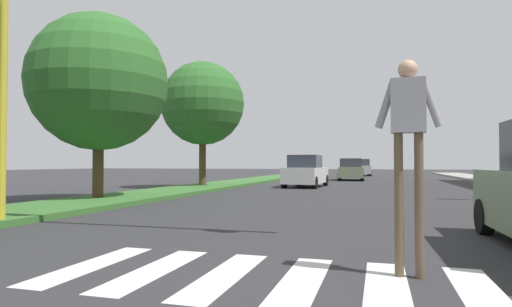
% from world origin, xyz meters
% --- Properties ---
extents(ground_plane, '(140.00, 140.00, 0.00)m').
position_xyz_m(ground_plane, '(0.00, 30.00, 0.00)').
color(ground_plane, '#2D2D30').
extents(crosswalk, '(5.85, 2.20, 0.01)m').
position_xyz_m(crosswalk, '(0.00, 7.27, 0.00)').
color(crosswalk, silver).
rests_on(crosswalk, ground_plane).
extents(median_strip, '(2.95, 64.00, 0.15)m').
position_xyz_m(median_strip, '(-7.84, 28.00, 0.07)').
color(median_strip, '#386B2D').
rests_on(median_strip, ground_plane).
extents(tree_mid, '(4.66, 4.66, 6.24)m').
position_xyz_m(tree_mid, '(-8.34, 15.01, 4.06)').
color(tree_mid, '#4C3823').
rests_on(tree_mid, median_strip).
extents(tree_far, '(4.39, 4.39, 6.51)m').
position_xyz_m(tree_far, '(-8.09, 23.36, 4.45)').
color(tree_far, '#4C3823').
rests_on(tree_far, median_strip).
extents(traffic_light_gantry, '(9.01, 0.30, 6.00)m').
position_xyz_m(traffic_light_gantry, '(-4.02, 9.58, 4.36)').
color(traffic_light_gantry, gold).
rests_on(traffic_light_gantry, median_strip).
extents(pedestrian_performer, '(0.75, 0.26, 2.49)m').
position_xyz_m(pedestrian_performer, '(1.16, 7.76, 1.66)').
color(pedestrian_performer, brown).
rests_on(pedestrian_performer, ground_plane).
extents(sedan_midblock, '(2.05, 4.13, 1.75)m').
position_xyz_m(sedan_midblock, '(-3.03, 25.87, 0.81)').
color(sedan_midblock, silver).
rests_on(sedan_midblock, ground_plane).
extents(sedan_distant, '(2.13, 4.38, 1.68)m').
position_xyz_m(sedan_distant, '(-1.24, 36.21, 0.78)').
color(sedan_distant, gray).
rests_on(sedan_distant, ground_plane).
extents(sedan_far_horizon, '(2.09, 4.46, 1.75)m').
position_xyz_m(sedan_far_horizon, '(-0.89, 49.01, 0.81)').
color(sedan_far_horizon, '#B7B7BC').
rests_on(sedan_far_horizon, ground_plane).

